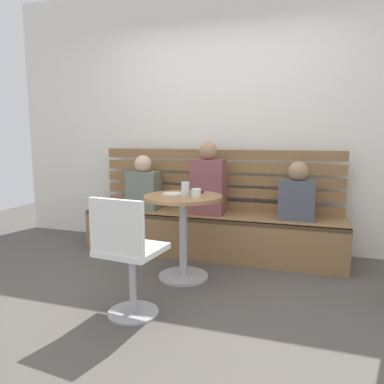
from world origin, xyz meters
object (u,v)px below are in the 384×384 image
(booth_bench, at_px, (211,234))
(person_adult, at_px, (208,182))
(phone_on_table, at_px, (199,192))
(white_chair, at_px, (127,253))
(cup_ceramic_white, at_px, (196,193))
(plate_small, at_px, (172,194))
(person_child_left, at_px, (297,194))
(person_child_middle, at_px, (144,186))
(cafe_table, at_px, (183,221))
(cup_glass_tall, at_px, (185,189))

(booth_bench, distance_m, person_adult, 0.56)
(phone_on_table, bearing_deg, white_chair, -105.61)
(booth_bench, xyz_separation_m, person_adult, (-0.03, 0.00, 0.56))
(cup_ceramic_white, height_order, phone_on_table, cup_ceramic_white)
(white_chair, relative_size, plate_small, 5.00)
(booth_bench, relative_size, cup_ceramic_white, 33.75)
(person_child_left, bearing_deg, phone_on_table, -147.35)
(person_child_left, height_order, person_child_middle, person_child_middle)
(person_adult, bearing_deg, person_child_middle, 178.20)
(cafe_table, relative_size, phone_on_table, 5.29)
(plate_small, distance_m, phone_on_table, 0.25)
(person_child_middle, bearing_deg, plate_small, -48.65)
(white_chair, bearing_deg, plate_small, 89.22)
(white_chair, distance_m, cup_glass_tall, 0.88)
(white_chair, xyz_separation_m, plate_small, (0.01, 0.84, 0.28))
(person_child_left, relative_size, cup_ceramic_white, 7.10)
(cafe_table, xyz_separation_m, person_child_middle, (-0.72, 0.72, 0.19))
(booth_bench, height_order, person_adult, person_adult)
(cafe_table, height_order, plate_small, plate_small)
(cafe_table, distance_m, cup_glass_tall, 0.28)
(booth_bench, xyz_separation_m, cafe_table, (-0.06, -0.69, 0.30))
(cafe_table, height_order, person_adult, person_adult)
(person_adult, distance_m, person_child_middle, 0.75)
(booth_bench, height_order, phone_on_table, phone_on_table)
(person_child_middle, xyz_separation_m, phone_on_table, (0.81, -0.54, 0.04))
(cafe_table, distance_m, person_adult, 0.74)
(person_child_middle, relative_size, plate_small, 3.54)
(plate_small, bearing_deg, person_child_middle, 131.35)
(cafe_table, height_order, person_child_left, person_child_left)
(white_chair, relative_size, person_child_left, 1.50)
(cup_ceramic_white, xyz_separation_m, phone_on_table, (-0.04, 0.22, -0.03))
(cup_glass_tall, xyz_separation_m, plate_small, (-0.13, 0.03, -0.05))
(person_child_middle, height_order, cup_glass_tall, person_child_middle)
(booth_bench, height_order, person_child_left, person_child_left)
(person_child_middle, height_order, phone_on_table, person_child_middle)
(phone_on_table, bearing_deg, cafe_table, -119.66)
(cup_glass_tall, height_order, cup_ceramic_white, cup_glass_tall)
(person_adult, relative_size, cup_ceramic_white, 9.41)
(cafe_table, xyz_separation_m, person_adult, (0.03, 0.70, 0.26))
(booth_bench, distance_m, white_chair, 1.53)
(booth_bench, bearing_deg, cup_ceramic_white, -84.61)
(white_chair, height_order, person_child_middle, person_child_middle)
(person_adult, relative_size, person_child_left, 1.33)
(person_adult, xyz_separation_m, cup_glass_tall, (-0.00, -0.71, 0.02))
(person_child_left, bearing_deg, plate_small, -146.01)
(cup_glass_tall, xyz_separation_m, phone_on_table, (0.06, 0.19, -0.06))
(phone_on_table, bearing_deg, cup_glass_tall, -112.14)
(booth_bench, height_order, cafe_table, cafe_table)
(cup_glass_tall, bearing_deg, cup_ceramic_white, -15.76)
(cafe_table, relative_size, plate_small, 4.35)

